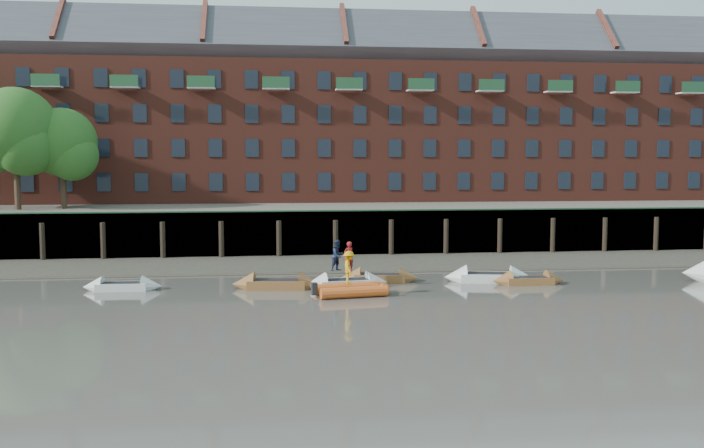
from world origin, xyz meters
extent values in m
plane|color=#59554E|center=(0.00, 0.00, 0.00)|extent=(220.00, 220.00, 0.00)
cube|color=#3D382F|center=(0.00, 18.00, 0.00)|extent=(110.00, 8.00, 0.50)
cube|color=#4C4336|center=(0.00, 14.60, 0.00)|extent=(110.00, 1.60, 0.10)
cube|color=#2D2A26|center=(0.00, 22.40, 1.60)|extent=(110.00, 0.80, 3.20)
cylinder|color=black|center=(-22.00, 21.75, 1.30)|extent=(0.36, 0.36, 2.60)
cylinder|color=black|center=(-18.00, 21.75, 1.30)|extent=(0.36, 0.36, 2.60)
cylinder|color=black|center=(-14.00, 21.75, 1.30)|extent=(0.36, 0.36, 2.60)
cylinder|color=black|center=(-10.00, 21.75, 1.30)|extent=(0.36, 0.36, 2.60)
cylinder|color=black|center=(-6.00, 21.75, 1.30)|extent=(0.36, 0.36, 2.60)
cylinder|color=black|center=(-2.00, 21.75, 1.30)|extent=(0.36, 0.36, 2.60)
cylinder|color=black|center=(2.00, 21.75, 1.30)|extent=(0.36, 0.36, 2.60)
cylinder|color=black|center=(6.00, 21.75, 1.30)|extent=(0.36, 0.36, 2.60)
cylinder|color=black|center=(10.00, 21.75, 1.30)|extent=(0.36, 0.36, 2.60)
cylinder|color=black|center=(14.00, 21.75, 1.30)|extent=(0.36, 0.36, 2.60)
cylinder|color=black|center=(18.00, 21.75, 1.30)|extent=(0.36, 0.36, 2.60)
cylinder|color=black|center=(22.00, 21.75, 1.30)|extent=(0.36, 0.36, 2.60)
cube|color=#264C2D|center=(0.00, 22.10, 3.25)|extent=(110.00, 0.06, 0.10)
cube|color=#5E594D|center=(0.00, 36.00, 1.60)|extent=(110.00, 28.00, 3.20)
cube|color=brown|center=(0.00, 37.00, 9.20)|extent=(80.00, 10.00, 12.00)
cube|color=#42444C|center=(0.00, 37.00, 16.40)|extent=(80.60, 15.56, 15.56)
cube|color=black|center=(-26.00, 31.98, 5.00)|extent=(1.10, 0.12, 1.50)
cube|color=black|center=(-23.00, 31.98, 5.00)|extent=(1.10, 0.12, 1.50)
cube|color=black|center=(-20.00, 31.98, 5.00)|extent=(1.10, 0.12, 1.50)
cube|color=black|center=(-17.00, 31.98, 5.00)|extent=(1.10, 0.12, 1.50)
cube|color=black|center=(-14.00, 31.98, 5.00)|extent=(1.10, 0.12, 1.50)
cube|color=black|center=(-11.00, 31.98, 5.00)|extent=(1.10, 0.12, 1.50)
cube|color=black|center=(-8.00, 31.98, 5.00)|extent=(1.10, 0.12, 1.50)
cube|color=black|center=(-5.00, 31.98, 5.00)|extent=(1.10, 0.12, 1.50)
cube|color=black|center=(-2.00, 31.98, 5.00)|extent=(1.10, 0.12, 1.50)
cube|color=black|center=(1.00, 31.98, 5.00)|extent=(1.10, 0.12, 1.50)
cube|color=black|center=(4.00, 31.98, 5.00)|extent=(1.10, 0.12, 1.50)
cube|color=black|center=(7.00, 31.98, 5.00)|extent=(1.10, 0.12, 1.50)
cube|color=black|center=(10.00, 31.98, 5.00)|extent=(1.10, 0.12, 1.50)
cube|color=black|center=(13.00, 31.98, 5.00)|extent=(1.10, 0.12, 1.50)
cube|color=black|center=(16.00, 31.98, 5.00)|extent=(1.10, 0.12, 1.50)
cube|color=black|center=(19.00, 31.98, 5.00)|extent=(1.10, 0.12, 1.50)
cube|color=black|center=(22.00, 31.98, 5.00)|extent=(1.10, 0.12, 1.50)
cube|color=black|center=(25.00, 31.98, 5.00)|extent=(1.10, 0.12, 1.50)
cube|color=black|center=(28.00, 31.98, 5.00)|extent=(1.10, 0.12, 1.50)
cube|color=black|center=(31.00, 31.98, 5.00)|extent=(1.10, 0.12, 1.50)
cube|color=black|center=(-26.00, 31.98, 7.80)|extent=(1.10, 0.12, 1.50)
cube|color=black|center=(-23.00, 31.98, 7.80)|extent=(1.10, 0.12, 1.50)
cube|color=black|center=(-20.00, 31.98, 7.80)|extent=(1.10, 0.12, 1.50)
cube|color=black|center=(-17.00, 31.98, 7.80)|extent=(1.10, 0.12, 1.50)
cube|color=black|center=(-14.00, 31.98, 7.80)|extent=(1.10, 0.12, 1.50)
cube|color=black|center=(-11.00, 31.98, 7.80)|extent=(1.10, 0.12, 1.50)
cube|color=black|center=(-8.00, 31.98, 7.80)|extent=(1.10, 0.12, 1.50)
cube|color=black|center=(-5.00, 31.98, 7.80)|extent=(1.10, 0.12, 1.50)
cube|color=black|center=(-2.00, 31.98, 7.80)|extent=(1.10, 0.12, 1.50)
cube|color=black|center=(1.00, 31.98, 7.80)|extent=(1.10, 0.12, 1.50)
cube|color=black|center=(4.00, 31.98, 7.80)|extent=(1.10, 0.12, 1.50)
cube|color=black|center=(7.00, 31.98, 7.80)|extent=(1.10, 0.12, 1.50)
cube|color=black|center=(10.00, 31.98, 7.80)|extent=(1.10, 0.12, 1.50)
cube|color=black|center=(13.00, 31.98, 7.80)|extent=(1.10, 0.12, 1.50)
cube|color=black|center=(16.00, 31.98, 7.80)|extent=(1.10, 0.12, 1.50)
cube|color=black|center=(19.00, 31.98, 7.80)|extent=(1.10, 0.12, 1.50)
cube|color=black|center=(22.00, 31.98, 7.80)|extent=(1.10, 0.12, 1.50)
cube|color=black|center=(25.00, 31.98, 7.80)|extent=(1.10, 0.12, 1.50)
cube|color=black|center=(28.00, 31.98, 7.80)|extent=(1.10, 0.12, 1.50)
cube|color=black|center=(31.00, 31.98, 7.80)|extent=(1.10, 0.12, 1.50)
cube|color=black|center=(-26.00, 31.98, 10.60)|extent=(1.10, 0.12, 1.50)
cube|color=black|center=(-23.00, 31.98, 10.60)|extent=(1.10, 0.12, 1.50)
cube|color=black|center=(-20.00, 31.98, 10.60)|extent=(1.10, 0.12, 1.50)
cube|color=black|center=(-17.00, 31.98, 10.60)|extent=(1.10, 0.12, 1.50)
cube|color=black|center=(-14.00, 31.98, 10.60)|extent=(1.10, 0.12, 1.50)
cube|color=black|center=(-11.00, 31.98, 10.60)|extent=(1.10, 0.12, 1.50)
cube|color=black|center=(-8.00, 31.98, 10.60)|extent=(1.10, 0.12, 1.50)
cube|color=black|center=(-5.00, 31.98, 10.60)|extent=(1.10, 0.12, 1.50)
cube|color=black|center=(-2.00, 31.98, 10.60)|extent=(1.10, 0.12, 1.50)
cube|color=black|center=(1.00, 31.98, 10.60)|extent=(1.10, 0.12, 1.50)
cube|color=black|center=(4.00, 31.98, 10.60)|extent=(1.10, 0.12, 1.50)
cube|color=black|center=(7.00, 31.98, 10.60)|extent=(1.10, 0.12, 1.50)
cube|color=black|center=(10.00, 31.98, 10.60)|extent=(1.10, 0.12, 1.50)
cube|color=black|center=(13.00, 31.98, 10.60)|extent=(1.10, 0.12, 1.50)
cube|color=black|center=(16.00, 31.98, 10.60)|extent=(1.10, 0.12, 1.50)
cube|color=black|center=(19.00, 31.98, 10.60)|extent=(1.10, 0.12, 1.50)
cube|color=black|center=(22.00, 31.98, 10.60)|extent=(1.10, 0.12, 1.50)
cube|color=black|center=(25.00, 31.98, 10.60)|extent=(1.10, 0.12, 1.50)
cube|color=black|center=(28.00, 31.98, 10.60)|extent=(1.10, 0.12, 1.50)
cube|color=black|center=(31.00, 31.98, 10.60)|extent=(1.10, 0.12, 1.50)
cube|color=black|center=(-26.00, 31.98, 13.40)|extent=(1.10, 0.12, 1.50)
cube|color=black|center=(-23.00, 31.98, 13.40)|extent=(1.10, 0.12, 1.50)
cube|color=black|center=(-20.00, 31.98, 13.40)|extent=(1.10, 0.12, 1.50)
cube|color=black|center=(-17.00, 31.98, 13.40)|extent=(1.10, 0.12, 1.50)
cube|color=black|center=(-14.00, 31.98, 13.40)|extent=(1.10, 0.12, 1.50)
cube|color=black|center=(-11.00, 31.98, 13.40)|extent=(1.10, 0.12, 1.50)
cube|color=black|center=(-8.00, 31.98, 13.40)|extent=(1.10, 0.12, 1.50)
cube|color=black|center=(-5.00, 31.98, 13.40)|extent=(1.10, 0.12, 1.50)
cube|color=black|center=(-2.00, 31.98, 13.40)|extent=(1.10, 0.12, 1.50)
cube|color=black|center=(1.00, 31.98, 13.40)|extent=(1.10, 0.12, 1.50)
cube|color=black|center=(4.00, 31.98, 13.40)|extent=(1.10, 0.12, 1.50)
cube|color=black|center=(7.00, 31.98, 13.40)|extent=(1.10, 0.12, 1.50)
cube|color=black|center=(10.00, 31.98, 13.40)|extent=(1.10, 0.12, 1.50)
cube|color=black|center=(13.00, 31.98, 13.40)|extent=(1.10, 0.12, 1.50)
cube|color=black|center=(16.00, 31.98, 13.40)|extent=(1.10, 0.12, 1.50)
cube|color=black|center=(19.00, 31.98, 13.40)|extent=(1.10, 0.12, 1.50)
cube|color=black|center=(22.00, 31.98, 13.40)|extent=(1.10, 0.12, 1.50)
cube|color=black|center=(25.00, 31.98, 13.40)|extent=(1.10, 0.12, 1.50)
cube|color=black|center=(28.00, 31.98, 13.40)|extent=(1.10, 0.12, 1.50)
cube|color=black|center=(31.00, 31.98, 13.40)|extent=(1.10, 0.12, 1.50)
cylinder|color=#3A281C|center=(-25.00, 26.50, 5.58)|extent=(0.44, 0.44, 4.75)
sphere|color=#2C6020|center=(-25.00, 26.50, 9.09)|extent=(6.08, 6.08, 6.08)
cylinder|color=#3A281C|center=(-22.00, 27.50, 5.20)|extent=(0.44, 0.44, 4.00)
sphere|color=#2C6020|center=(-22.00, 27.50, 8.16)|extent=(5.12, 5.12, 5.12)
cube|color=silver|center=(-14.49, 9.67, 0.21)|extent=(2.66, 1.26, 0.41)
cone|color=silver|center=(-12.95, 9.63, 0.21)|extent=(1.06, 1.22, 1.19)
cone|color=silver|center=(-16.02, 9.71, 0.21)|extent=(1.06, 1.22, 1.19)
cube|color=black|center=(-14.49, 9.67, 0.39)|extent=(2.22, 0.95, 0.06)
cube|color=brown|center=(-6.32, 9.24, 0.24)|extent=(3.22, 1.73, 0.48)
cone|color=brown|center=(-4.53, 9.04, 0.24)|extent=(1.35, 1.52, 1.39)
cone|color=brown|center=(-8.11, 9.44, 0.24)|extent=(1.35, 1.52, 1.39)
cube|color=black|center=(-6.32, 9.24, 0.46)|extent=(2.67, 1.33, 0.06)
cube|color=silver|center=(-2.57, 9.10, 0.23)|extent=(3.09, 1.70, 0.46)
cone|color=silver|center=(-0.86, 9.32, 0.23)|extent=(1.31, 1.47, 1.33)
cone|color=silver|center=(-4.27, 8.88, 0.23)|extent=(1.31, 1.47, 1.33)
cube|color=black|center=(-2.57, 9.10, 0.44)|extent=(2.56, 1.30, 0.06)
cube|color=brown|center=(-0.48, 10.86, 0.22)|extent=(3.00, 1.75, 0.44)
cone|color=brown|center=(1.14, 10.57, 0.22)|extent=(1.30, 1.45, 1.27)
cone|color=brown|center=(-2.10, 11.15, 0.22)|extent=(1.30, 1.45, 1.27)
cube|color=black|center=(-0.48, 10.86, 0.42)|extent=(2.48, 1.35, 0.06)
cube|color=silver|center=(5.64, 10.09, 0.25)|extent=(3.41, 1.98, 0.50)
cone|color=silver|center=(7.48, 9.76, 0.25)|extent=(1.48, 1.64, 1.45)
cone|color=silver|center=(3.80, 10.41, 0.25)|extent=(1.48, 1.64, 1.45)
cube|color=black|center=(5.64, 10.09, 0.48)|extent=(2.82, 1.53, 0.06)
cube|color=brown|center=(7.61, 9.06, 0.20)|extent=(2.64, 1.23, 0.41)
cone|color=brown|center=(9.14, 9.03, 0.20)|extent=(1.04, 1.20, 1.18)
cone|color=brown|center=(6.08, 9.08, 0.20)|extent=(1.04, 1.20, 1.18)
cube|color=black|center=(7.61, 9.06, 0.39)|extent=(2.20, 0.92, 0.06)
cylinder|color=#D3561D|center=(-2.68, 7.38, 0.29)|extent=(3.50, 1.13, 0.57)
cylinder|color=#D3561D|center=(-2.49, 6.19, 0.29)|extent=(3.50, 1.13, 0.57)
sphere|color=#D3561D|center=(-0.88, 7.07, 0.29)|extent=(0.66, 0.66, 0.66)
cube|color=black|center=(-2.59, 6.78, 0.29)|extent=(3.00, 1.45, 0.20)
cone|color=silver|center=(17.56, 8.88, 0.48)|extent=(2.32, 2.55, 2.13)
imported|color=maroon|center=(-2.45, 9.02, 1.71)|extent=(0.71, 0.62, 1.63)
imported|color=#19233F|center=(-3.01, 9.31, 1.75)|extent=(1.05, 1.02, 1.70)
imported|color=orange|center=(-2.69, 6.71, 1.46)|extent=(0.67, 1.12, 1.70)
camera|label=1|loc=(-6.77, -30.48, 7.05)|focal=38.00mm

